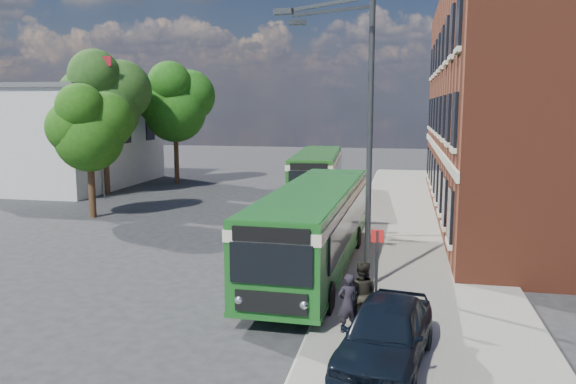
% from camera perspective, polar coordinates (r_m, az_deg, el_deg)
% --- Properties ---
extents(ground, '(120.00, 120.00, 0.00)m').
position_cam_1_polar(ground, '(21.18, -5.96, -7.41)').
color(ground, '#2A292C').
rests_on(ground, ground).
extents(pavement, '(6.00, 48.00, 0.15)m').
position_cam_1_polar(pavement, '(27.98, 13.03, -3.45)').
color(pavement, gray).
rests_on(pavement, ground).
extents(kerb_line, '(0.12, 48.00, 0.01)m').
position_cam_1_polar(kerb_line, '(28.08, 6.78, -3.38)').
color(kerb_line, beige).
rests_on(kerb_line, ground).
extents(brick_office, '(12.10, 26.00, 14.20)m').
position_cam_1_polar(brick_office, '(32.33, 25.99, 9.82)').
color(brick_office, brown).
rests_on(brick_office, ground).
extents(white_building, '(9.40, 13.40, 7.30)m').
position_cam_1_polar(white_building, '(44.59, -21.34, 5.31)').
color(white_building, beige).
rests_on(white_building, ground).
extents(flagpole, '(0.95, 0.10, 9.00)m').
position_cam_1_polar(flagpole, '(37.39, -18.43, 6.87)').
color(flagpole, '#36393B').
rests_on(flagpole, ground).
extents(street_lamp, '(2.96, 2.38, 9.00)m').
position_cam_1_polar(street_lamp, '(17.45, 7.10, 5.11)').
color(street_lamp, '#36393B').
rests_on(street_lamp, ground).
extents(bus_stop_sign, '(0.35, 0.08, 2.52)m').
position_cam_1_polar(bus_stop_sign, '(15.79, 9.00, -7.42)').
color(bus_stop_sign, '#36393B').
rests_on(bus_stop_sign, ground).
extents(bus_front, '(2.88, 12.34, 3.02)m').
position_cam_1_polar(bus_front, '(19.94, 2.69, -2.96)').
color(bus_front, '#1A5D1D').
rests_on(bus_front, ground).
extents(bus_rear, '(3.34, 11.36, 3.02)m').
position_cam_1_polar(bus_rear, '(35.17, 2.99, 2.13)').
color(bus_rear, '#205C1B').
rests_on(bus_rear, ground).
extents(parked_car, '(2.44, 4.61, 1.49)m').
position_cam_1_polar(parked_car, '(12.96, 9.86, -13.98)').
color(parked_car, black).
rests_on(parked_car, pavement).
extents(pedestrian_a, '(0.67, 0.61, 1.54)m').
position_cam_1_polar(pedestrian_a, '(14.61, 6.09, -11.13)').
color(pedestrian_a, '#242028').
rests_on(pedestrian_a, pavement).
extents(pedestrian_b, '(0.89, 0.71, 1.74)m').
position_cam_1_polar(pedestrian_b, '(15.01, 7.45, -10.19)').
color(pedestrian_b, black).
rests_on(pedestrian_b, pavement).
extents(tree_left, '(4.16, 3.96, 7.03)m').
position_cam_1_polar(tree_left, '(31.08, -19.57, 6.20)').
color(tree_left, '#3C2415').
rests_on(tree_left, ground).
extents(tree_mid, '(5.60, 5.32, 9.45)m').
position_cam_1_polar(tree_mid, '(39.07, -18.23, 9.10)').
color(tree_mid, '#3C2415').
rests_on(tree_mid, ground).
extents(tree_right, '(5.39, 5.12, 9.10)m').
position_cam_1_polar(tree_right, '(43.07, -11.37, 8.97)').
color(tree_right, '#3C2415').
rests_on(tree_right, ground).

